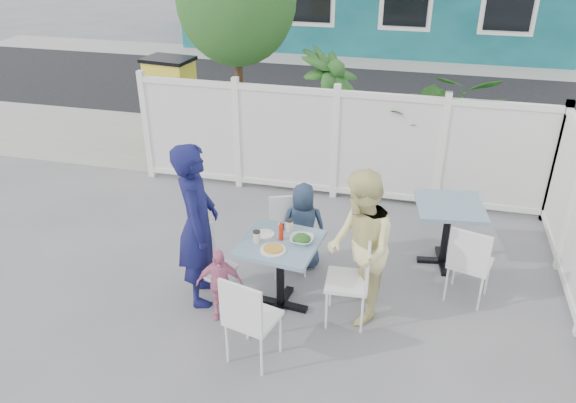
% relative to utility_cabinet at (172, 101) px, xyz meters
% --- Properties ---
extents(ground, '(80.00, 80.00, 0.00)m').
position_rel_utility_cabinet_xyz_m(ground, '(3.12, -4.00, -0.71)').
color(ground, slate).
extents(near_sidewalk, '(24.00, 2.60, 0.01)m').
position_rel_utility_cabinet_xyz_m(near_sidewalk, '(3.12, -0.20, -0.71)').
color(near_sidewalk, gray).
rests_on(near_sidewalk, ground).
extents(street, '(24.00, 5.00, 0.01)m').
position_rel_utility_cabinet_xyz_m(street, '(3.12, 3.50, -0.71)').
color(street, black).
rests_on(street, ground).
extents(far_sidewalk, '(24.00, 1.60, 0.01)m').
position_rel_utility_cabinet_xyz_m(far_sidewalk, '(3.12, 6.60, -0.71)').
color(far_sidewalk, gray).
rests_on(far_sidewalk, ground).
extents(fence_back, '(5.86, 0.08, 1.60)m').
position_rel_utility_cabinet_xyz_m(fence_back, '(3.22, -1.60, 0.07)').
color(fence_back, white).
rests_on(fence_back, ground).
extents(utility_cabinet, '(0.83, 0.64, 1.42)m').
position_rel_utility_cabinet_xyz_m(utility_cabinet, '(0.00, 0.00, 0.00)').
color(utility_cabinet, yellow).
rests_on(utility_cabinet, ground).
extents(potted_shrub_a, '(1.35, 1.35, 1.96)m').
position_rel_utility_cabinet_xyz_m(potted_shrub_a, '(2.97, -0.90, 0.27)').
color(potted_shrub_a, '#214E1D').
rests_on(potted_shrub_a, ground).
extents(potted_shrub_b, '(1.79, 1.58, 1.88)m').
position_rel_utility_cabinet_xyz_m(potted_shrub_b, '(4.59, -1.00, 0.23)').
color(potted_shrub_b, '#214E1D').
rests_on(potted_shrub_b, ground).
extents(main_table, '(0.84, 0.84, 0.80)m').
position_rel_utility_cabinet_xyz_m(main_table, '(3.12, -4.27, -0.09)').
color(main_table, slate).
rests_on(main_table, ground).
extents(spare_table, '(0.84, 0.84, 0.79)m').
position_rel_utility_cabinet_xyz_m(spare_table, '(4.79, -3.01, -0.10)').
color(spare_table, slate).
rests_on(spare_table, ground).
extents(chair_left, '(0.49, 0.49, 0.83)m').
position_rel_utility_cabinet_xyz_m(chair_left, '(2.35, -4.31, -0.22)').
color(chair_left, white).
rests_on(chair_left, ground).
extents(chair_right, '(0.45, 0.46, 0.96)m').
position_rel_utility_cabinet_xyz_m(chair_right, '(3.90, -4.31, -0.15)').
color(chair_right, white).
rests_on(chair_right, ground).
extents(chair_back, '(0.51, 0.51, 0.88)m').
position_rel_utility_cabinet_xyz_m(chair_back, '(3.01, -3.54, -0.20)').
color(chair_back, white).
rests_on(chair_back, ground).
extents(chair_near, '(0.52, 0.51, 0.95)m').
position_rel_utility_cabinet_xyz_m(chair_near, '(3.05, -5.15, -0.16)').
color(chair_near, white).
rests_on(chair_near, ground).
extents(chair_spare, '(0.51, 0.50, 0.92)m').
position_rel_utility_cabinet_xyz_m(chair_spare, '(5.01, -3.72, -0.18)').
color(chair_spare, white).
rests_on(chair_spare, ground).
extents(man, '(0.61, 0.75, 1.79)m').
position_rel_utility_cabinet_xyz_m(man, '(2.26, -4.31, 0.19)').
color(man, '#131548').
rests_on(man, ground).
extents(woman, '(0.82, 0.93, 1.62)m').
position_rel_utility_cabinet_xyz_m(woman, '(3.91, -4.21, 0.10)').
color(woman, '#E8D74C').
rests_on(woman, ground).
extents(boy, '(0.57, 0.44, 1.05)m').
position_rel_utility_cabinet_xyz_m(boy, '(3.18, -3.46, -0.18)').
color(boy, '#23334C').
rests_on(boy, ground).
extents(toddler, '(0.51, 0.32, 0.80)m').
position_rel_utility_cabinet_xyz_m(toddler, '(2.56, -4.58, -0.31)').
color(toddler, pink).
rests_on(toddler, ground).
extents(plate_main, '(0.25, 0.25, 0.02)m').
position_rel_utility_cabinet_xyz_m(plate_main, '(3.09, -4.45, 0.10)').
color(plate_main, white).
rests_on(plate_main, main_table).
extents(plate_side, '(0.20, 0.20, 0.01)m').
position_rel_utility_cabinet_xyz_m(plate_side, '(2.93, -4.18, 0.10)').
color(plate_side, white).
rests_on(plate_side, main_table).
extents(salad_bowl, '(0.23, 0.23, 0.06)m').
position_rel_utility_cabinet_xyz_m(salad_bowl, '(3.33, -4.23, 0.12)').
color(salad_bowl, white).
rests_on(salad_bowl, main_table).
extents(coffee_cup_a, '(0.07, 0.07, 0.11)m').
position_rel_utility_cabinet_xyz_m(coffee_cup_a, '(2.89, -4.33, 0.15)').
color(coffee_cup_a, beige).
rests_on(coffee_cup_a, main_table).
extents(coffee_cup_b, '(0.08, 0.08, 0.12)m').
position_rel_utility_cabinet_xyz_m(coffee_cup_b, '(3.16, -4.04, 0.15)').
color(coffee_cup_b, beige).
rests_on(coffee_cup_b, main_table).
extents(ketchup_bottle, '(0.05, 0.05, 0.16)m').
position_rel_utility_cabinet_xyz_m(ketchup_bottle, '(3.12, -4.23, 0.17)').
color(ketchup_bottle, red).
rests_on(ketchup_bottle, main_table).
extents(salt_shaker, '(0.03, 0.03, 0.07)m').
position_rel_utility_cabinet_xyz_m(salt_shaker, '(3.05, -4.04, 0.13)').
color(salt_shaker, white).
rests_on(salt_shaker, main_table).
extents(pepper_shaker, '(0.03, 0.03, 0.06)m').
position_rel_utility_cabinet_xyz_m(pepper_shaker, '(3.09, -4.03, 0.12)').
color(pepper_shaker, black).
rests_on(pepper_shaker, main_table).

